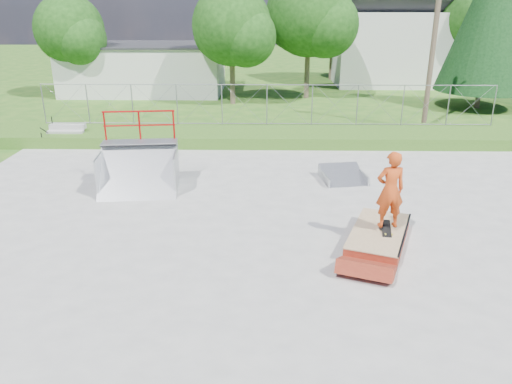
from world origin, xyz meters
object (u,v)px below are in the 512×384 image
at_px(flat_bank_ramp, 343,176).
at_px(skater, 390,193).
at_px(grind_box, 378,237).
at_px(quarter_pipe, 137,155).

xyz_separation_m(flat_bank_ramp, skater, (0.38, -4.66, 1.18)).
relative_size(grind_box, quarter_pipe, 1.20).
bearing_deg(grind_box, quarter_pipe, 173.02).
height_order(flat_bank_ramp, skater, skater).
distance_m(quarter_pipe, flat_bank_ramp, 6.79).
xyz_separation_m(grind_box, skater, (0.17, -0.02, 1.20)).
xyz_separation_m(grind_box, flat_bank_ramp, (-0.21, 4.64, 0.02)).
height_order(grind_box, skater, skater).
bearing_deg(grind_box, skater, 13.89).
relative_size(quarter_pipe, skater, 1.25).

